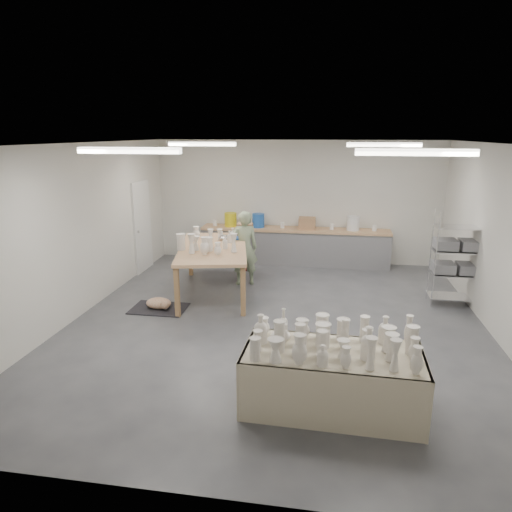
% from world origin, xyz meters
% --- Properties ---
extents(room, '(8.00, 8.02, 3.00)m').
position_xyz_m(room, '(-0.11, 0.08, 2.06)').
color(room, '#424449').
rests_on(room, ground).
extents(back_counter, '(4.60, 0.60, 1.24)m').
position_xyz_m(back_counter, '(-0.01, 3.68, 0.49)').
color(back_counter, tan).
rests_on(back_counter, ground).
extents(wire_shelf, '(0.88, 0.48, 1.80)m').
position_xyz_m(wire_shelf, '(3.20, 1.40, 0.92)').
color(wire_shelf, silver).
rests_on(wire_shelf, ground).
extents(drying_table, '(2.10, 1.05, 1.10)m').
position_xyz_m(drying_table, '(0.93, -2.41, 0.43)').
color(drying_table, olive).
rests_on(drying_table, ground).
extents(work_table, '(1.80, 2.81, 1.35)m').
position_xyz_m(work_table, '(-1.42, 1.31, 0.97)').
color(work_table, tan).
rests_on(work_table, ground).
extents(rug, '(1.00, 0.70, 0.02)m').
position_xyz_m(rug, '(-2.23, 0.25, 0.01)').
color(rug, black).
rests_on(rug, ground).
extents(cat, '(0.50, 0.38, 0.20)m').
position_xyz_m(cat, '(-2.21, 0.23, 0.12)').
color(cat, white).
rests_on(cat, rug).
extents(potter, '(0.68, 0.56, 1.60)m').
position_xyz_m(potter, '(-0.93, 1.93, 0.80)').
color(potter, gray).
rests_on(potter, ground).
extents(red_stool, '(0.40, 0.40, 0.29)m').
position_xyz_m(red_stool, '(-0.93, 2.20, 0.26)').
color(red_stool, '#B61A2B').
rests_on(red_stool, ground).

